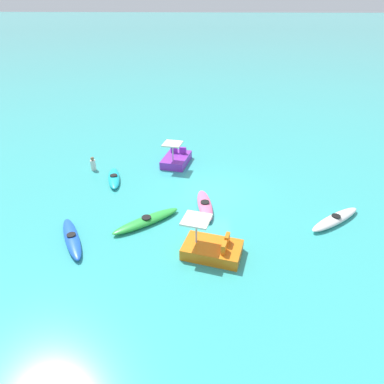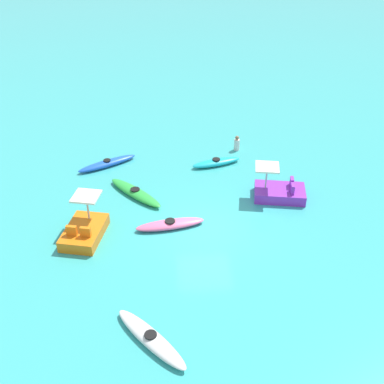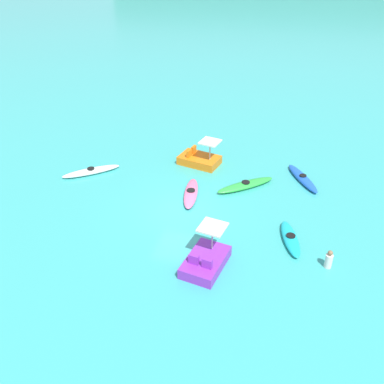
% 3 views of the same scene
% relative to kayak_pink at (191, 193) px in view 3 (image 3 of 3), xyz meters
% --- Properties ---
extents(ground_plane, '(600.00, 600.00, 0.00)m').
position_rel_kayak_pink_xyz_m(ground_plane, '(-0.24, -1.51, -0.16)').
color(ground_plane, '#38ADA8').
extents(kayak_pink, '(1.21, 3.13, 0.37)m').
position_rel_kayak_pink_xyz_m(kayak_pink, '(0.00, 0.00, 0.00)').
color(kayak_pink, pink).
rests_on(kayak_pink, ground_plane).
extents(kayak_green, '(3.15, 2.90, 0.37)m').
position_rel_kayak_pink_xyz_m(kayak_green, '(2.73, 1.62, -0.00)').
color(kayak_green, green).
rests_on(kayak_green, ground_plane).
extents(kayak_white, '(3.04, 2.68, 0.37)m').
position_rel_kayak_pink_xyz_m(kayak_white, '(-6.34, 0.80, -0.00)').
color(kayak_white, white).
rests_on(kayak_white, ground_plane).
extents(kayak_cyan, '(1.41, 2.79, 0.37)m').
position_rel_kayak_pink_xyz_m(kayak_cyan, '(5.51, -2.63, 0.00)').
color(kayak_cyan, '#19B7C6').
rests_on(kayak_cyan, ground_plane).
extents(kayak_blue, '(2.19, 3.18, 0.37)m').
position_rel_kayak_pink_xyz_m(kayak_blue, '(5.78, 3.23, -0.00)').
color(kayak_blue, blue).
rests_on(kayak_blue, ground_plane).
extents(pedal_boat_orange, '(2.67, 1.99, 1.68)m').
position_rel_kayak_pink_xyz_m(pedal_boat_orange, '(-0.45, 3.67, 0.17)').
color(pedal_boat_orange, orange).
rests_on(pedal_boat_orange, ground_plane).
extents(pedal_boat_purple, '(1.89, 2.64, 1.68)m').
position_rel_kayak_pink_xyz_m(pedal_boat_purple, '(2.11, -5.32, 0.17)').
color(pedal_boat_purple, purple).
rests_on(pedal_boat_purple, ground_plane).
extents(person_near_shore, '(0.45, 0.45, 0.88)m').
position_rel_kayak_pink_xyz_m(person_near_shore, '(7.20, -3.98, 0.22)').
color(person_near_shore, silver).
rests_on(person_near_shore, ground_plane).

